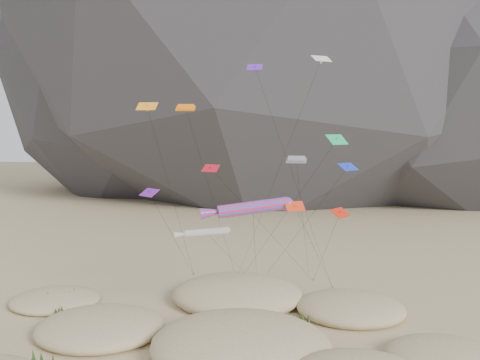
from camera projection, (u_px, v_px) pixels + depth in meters
name	position (u px, v px, depth m)	size (l,w,h in m)	color
dunes	(221.00, 339.00, 44.47)	(52.29, 36.67, 4.41)	#CCB789
dune_grass	(221.00, 339.00, 44.35)	(41.06, 29.03, 1.55)	black
kite_stakes	(262.00, 282.00, 62.89)	(19.09, 6.29, 0.30)	#3F2D1E
rainbow_tube_kite	(250.00, 208.00, 45.71)	(9.20, 19.26, 14.02)	#F6193C
white_tube_kite	(204.00, 232.00, 50.06)	(7.57, 14.32, 10.26)	silver
orange_parafoil	(186.00, 111.00, 53.74)	(6.07, 10.62, 23.55)	orange
multi_parafoil	(297.00, 162.00, 50.96)	(3.79, 15.76, 17.79)	orange
delta_kites	(265.00, 154.00, 50.21)	(23.99, 19.30, 28.39)	red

